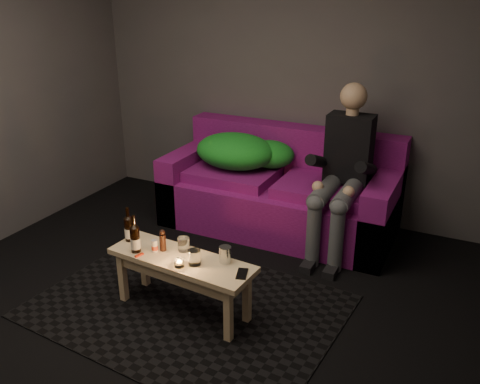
% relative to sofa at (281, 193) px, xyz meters
% --- Properties ---
extents(floor, '(4.50, 4.50, 0.00)m').
position_rel_sofa_xyz_m(floor, '(-0.14, -1.82, -0.33)').
color(floor, black).
rests_on(floor, ground).
extents(room, '(4.50, 4.50, 4.50)m').
position_rel_sofa_xyz_m(room, '(-0.14, -1.35, 1.32)').
color(room, silver).
rests_on(room, ground).
extents(rug, '(2.19, 1.67, 0.01)m').
position_rel_sofa_xyz_m(rug, '(-0.09, -1.53, -0.32)').
color(rug, black).
rests_on(rug, floor).
extents(sofa, '(2.10, 0.94, 0.90)m').
position_rel_sofa_xyz_m(sofa, '(0.00, 0.00, 0.00)').
color(sofa, '#6E0E5C').
rests_on(sofa, floor).
extents(green_blanket, '(0.92, 0.63, 0.31)m').
position_rel_sofa_xyz_m(green_blanket, '(-0.40, -0.01, 0.35)').
color(green_blanket, '#198927').
rests_on(green_blanket, sofa).
extents(person, '(0.38, 0.87, 1.40)m').
position_rel_sofa_xyz_m(person, '(0.61, -0.17, 0.40)').
color(person, black).
rests_on(person, sofa).
extents(coffee_table, '(1.06, 0.41, 0.43)m').
position_rel_sofa_xyz_m(coffee_table, '(-0.09, -1.58, 0.02)').
color(coffee_table, '#E0B883').
rests_on(coffee_table, rug).
extents(beer_bottle_a, '(0.06, 0.06, 0.26)m').
position_rel_sofa_xyz_m(beer_bottle_a, '(-0.56, -1.53, 0.19)').
color(beer_bottle_a, black).
rests_on(beer_bottle_a, coffee_table).
extents(beer_bottle_b, '(0.07, 0.07, 0.27)m').
position_rel_sofa_xyz_m(beer_bottle_b, '(-0.42, -1.64, 0.20)').
color(beer_bottle_b, black).
rests_on(beer_bottle_b, coffee_table).
extents(salt_shaker, '(0.05, 0.05, 0.09)m').
position_rel_sofa_xyz_m(salt_shaker, '(-0.30, -1.59, 0.14)').
color(salt_shaker, silver).
rests_on(salt_shaker, coffee_table).
extents(pepper_mill, '(0.05, 0.05, 0.12)m').
position_rel_sofa_xyz_m(pepper_mill, '(-0.26, -1.55, 0.16)').
color(pepper_mill, black).
rests_on(pepper_mill, coffee_table).
extents(tumbler_back, '(0.09, 0.09, 0.10)m').
position_rel_sofa_xyz_m(tumbler_back, '(-0.13, -1.49, 0.15)').
color(tumbler_back, white).
rests_on(tumbler_back, coffee_table).
extents(tealight, '(0.06, 0.06, 0.05)m').
position_rel_sofa_xyz_m(tealight, '(-0.04, -1.68, 0.12)').
color(tealight, white).
rests_on(tealight, coffee_table).
extents(tumbler_front, '(0.10, 0.10, 0.10)m').
position_rel_sofa_xyz_m(tumbler_front, '(0.03, -1.62, 0.15)').
color(tumbler_front, white).
rests_on(tumbler_front, coffee_table).
extents(steel_cup, '(0.10, 0.10, 0.11)m').
position_rel_sofa_xyz_m(steel_cup, '(0.20, -1.50, 0.15)').
color(steel_cup, silver).
rests_on(steel_cup, coffee_table).
extents(smartphone, '(0.10, 0.15, 0.01)m').
position_rel_sofa_xyz_m(smartphone, '(0.37, -1.59, 0.10)').
color(smartphone, black).
rests_on(smartphone, coffee_table).
extents(red_lighter, '(0.04, 0.07, 0.01)m').
position_rel_sofa_xyz_m(red_lighter, '(-0.36, -1.68, 0.10)').
color(red_lighter, red).
rests_on(red_lighter, coffee_table).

